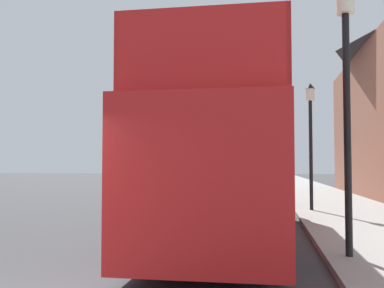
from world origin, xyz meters
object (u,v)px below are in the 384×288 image
Objects in this scene: parked_car_ahead_of_bus at (265,191)px; lamp_post_nearest at (346,65)px; lamp_post_second at (310,122)px; tour_bus at (230,164)px.

parked_car_ahead_of_bus is 0.88× the size of lamp_post_nearest.
lamp_post_nearest is 1.08× the size of lamp_post_second.
lamp_post_second is (0.20, 8.60, -0.24)m from lamp_post_nearest.
tour_bus is 2.25× the size of lamp_post_second.
tour_bus is 2.37× the size of parked_car_ahead_of_bus.
lamp_post_nearest is at bearing -48.69° from tour_bus.
parked_car_ahead_of_bus is at bearing 84.54° from tour_bus.
lamp_post_nearest is (1.50, -11.24, 2.97)m from parked_car_ahead_of_bus.
lamp_post_second is at bearing 66.81° from tour_bus.
lamp_post_nearest is at bearing -80.93° from parked_car_ahead_of_bus.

